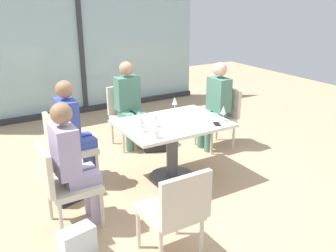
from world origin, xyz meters
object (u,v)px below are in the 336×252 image
(wine_glass_2, at_px, (154,116))
(person_side_end, at_px, (72,159))
(wine_glass_4, at_px, (139,116))
(chair_near_window, at_px, (126,112))
(person_far_left, at_px, (73,127))
(chair_side_end, at_px, (63,181))
(chair_far_left, at_px, (65,145))
(wine_glass_1, at_px, (223,110))
(handbag_0, at_px, (78,243))
(dining_table_main, at_px, (172,136))
(chair_front_left, at_px, (176,209))
(handbag_1, at_px, (70,190))
(coffee_cup, at_px, (156,134))
(handbag_2, at_px, (155,142))
(person_near_window, at_px, (129,101))
(cell_phone_on_table, at_px, (217,124))
(wine_glass_0, at_px, (141,120))
(wine_glass_3, at_px, (175,101))
(chair_far_right, at_px, (221,114))
(person_far_right, at_px, (215,102))

(wine_glass_2, bearing_deg, person_side_end, -163.70)
(wine_glass_4, bearing_deg, person_side_end, -156.36)
(chair_near_window, bearing_deg, person_far_left, -142.91)
(chair_side_end, height_order, chair_far_left, same)
(wine_glass_1, bearing_deg, wine_glass_4, 161.00)
(chair_side_end, bearing_deg, wine_glass_2, 14.84)
(chair_far_left, relative_size, handbag_0, 2.90)
(dining_table_main, relative_size, wine_glass_2, 6.78)
(chair_front_left, distance_m, handbag_1, 1.52)
(wine_glass_4, bearing_deg, coffee_cup, -91.08)
(wine_glass_4, distance_m, handbag_1, 1.11)
(wine_glass_2, bearing_deg, wine_glass_4, 149.80)
(chair_front_left, xyz_separation_m, wine_glass_1, (1.31, 1.02, 0.37))
(chair_side_end, distance_m, handbag_2, 2.06)
(person_near_window, height_order, wine_glass_2, person_near_window)
(dining_table_main, height_order, chair_side_end, chair_side_end)
(coffee_cup, xyz_separation_m, cell_phone_on_table, (0.82, 0.01, -0.04))
(wine_glass_1, relative_size, wine_glass_4, 1.00)
(chair_front_left, height_order, wine_glass_0, wine_glass_0)
(chair_side_end, bearing_deg, coffee_cup, 0.03)
(person_side_end, bearing_deg, chair_side_end, 180.00)
(cell_phone_on_table, bearing_deg, person_side_end, -154.15)
(chair_front_left, height_order, handbag_0, chair_front_left)
(wine_glass_1, bearing_deg, coffee_cup, -175.94)
(person_near_window, relative_size, wine_glass_3, 6.81)
(chair_front_left, bearing_deg, dining_table_main, 59.39)
(wine_glass_2, bearing_deg, wine_glass_1, -16.69)
(coffee_cup, bearing_deg, wine_glass_0, 100.59)
(wine_glass_3, bearing_deg, chair_far_right, 9.99)
(chair_near_window, distance_m, person_far_left, 1.32)
(person_side_end, relative_size, coffee_cup, 14.00)
(wine_glass_4, bearing_deg, person_near_window, 70.09)
(chair_side_end, xyz_separation_m, wine_glass_2, (1.16, 0.31, 0.37))
(person_far_right, relative_size, coffee_cup, 14.00)
(chair_side_end, xyz_separation_m, wine_glass_1, (1.96, 0.07, 0.37))
(wine_glass_0, bearing_deg, chair_near_window, 71.62)
(person_far_right, relative_size, wine_glass_4, 6.81)
(wine_glass_0, height_order, handbag_2, wine_glass_0)
(chair_far_right, relative_size, person_far_right, 0.69)
(wine_glass_4, xyz_separation_m, handbag_2, (0.63, 0.79, -0.72))
(person_near_window, bearing_deg, handbag_0, -126.06)
(chair_far_right, height_order, wine_glass_0, wine_glass_0)
(chair_far_left, xyz_separation_m, handbag_0, (-0.33, -1.35, -0.36))
(wine_glass_3, xyz_separation_m, handbag_2, (-0.03, 0.48, -0.72))
(chair_far_right, bearing_deg, chair_side_end, -161.59)
(person_side_end, bearing_deg, coffee_cup, 0.04)
(chair_side_end, relative_size, chair_far_left, 1.00)
(chair_far_left, distance_m, wine_glass_2, 1.10)
(chair_far_right, relative_size, wine_glass_0, 4.70)
(chair_front_left, bearing_deg, person_near_window, 72.84)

